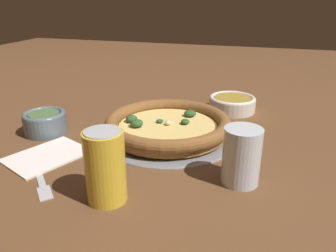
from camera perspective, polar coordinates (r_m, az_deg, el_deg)
name	(u,v)px	position (r m, az deg, el deg)	size (l,w,h in m)	color
ground_plane	(168,135)	(0.80, 0.00, -1.60)	(3.00, 3.00, 0.00)	brown
pizza_tray	(168,134)	(0.79, 0.00, -1.34)	(0.34, 0.34, 0.01)	gray
pizza	(168,124)	(0.79, -0.02, 0.26)	(0.30, 0.30, 0.04)	#A86B33
bowl_near	(232,103)	(0.97, 11.09, 3.98)	(0.13, 0.13, 0.04)	silver
bowl_far	(45,122)	(0.85, -20.66, 0.73)	(0.10, 0.10, 0.05)	slate
drinking_cup	(242,156)	(0.60, 12.68, -5.13)	(0.07, 0.07, 0.11)	silver
napkin	(47,155)	(0.74, -20.30, -4.75)	(0.19, 0.17, 0.01)	white
fork	(40,176)	(0.67, -21.45, -8.14)	(0.15, 0.15, 0.00)	#B7B7BC
beverage_can	(105,167)	(0.54, -10.89, -6.95)	(0.07, 0.07, 0.12)	gold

